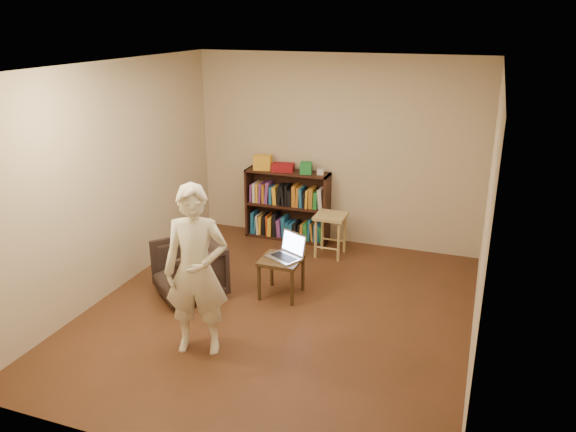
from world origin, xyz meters
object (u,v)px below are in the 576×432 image
(armchair, at_px, (189,270))
(person, at_px, (196,271))
(bookshelf, at_px, (288,209))
(stool, at_px, (331,223))
(laptop, at_px, (287,252))
(side_table, at_px, (281,265))

(armchair, relative_size, person, 0.43)
(bookshelf, height_order, person, person)
(stool, relative_size, laptop, 1.22)
(armchair, height_order, side_table, armchair)
(side_table, bearing_deg, laptop, 47.14)
(bookshelf, xyz_separation_m, side_table, (0.54, -1.71, -0.06))
(bookshelf, bearing_deg, person, -86.35)
(bookshelf, relative_size, stool, 2.08)
(stool, height_order, side_table, stool)
(laptop, bearing_deg, side_table, -105.21)
(armchair, distance_m, person, 1.24)
(side_table, relative_size, person, 0.28)
(laptop, bearing_deg, armchair, -130.48)
(stool, bearing_deg, person, -102.08)
(bookshelf, relative_size, side_table, 2.60)
(side_table, bearing_deg, armchair, -159.95)
(bookshelf, xyz_separation_m, laptop, (0.59, -1.65, 0.08))
(stool, relative_size, armchair, 0.81)
(stool, height_order, laptop, laptop)
(stool, xyz_separation_m, laptop, (-0.16, -1.25, 0.06))
(person, bearing_deg, armchair, 107.91)
(stool, bearing_deg, side_table, -99.12)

